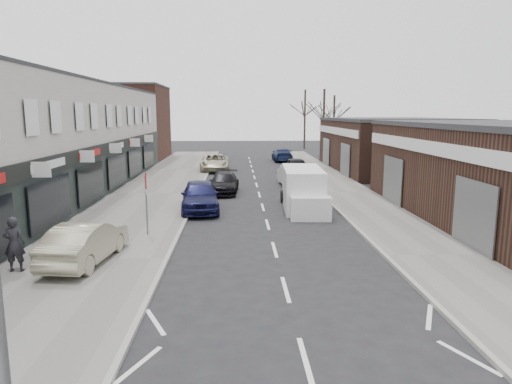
{
  "coord_description": "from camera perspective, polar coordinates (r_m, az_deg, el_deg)",
  "views": [
    {
      "loc": [
        -1.42,
        -6.79,
        5.16
      ],
      "look_at": [
        -0.8,
        7.98,
        2.6
      ],
      "focal_mm": 32.0,
      "sensor_mm": 36.0,
      "label": 1
    }
  ],
  "objects": [
    {
      "name": "pavement_left",
      "position": [
        29.73,
        -12.7,
        -0.3
      ],
      "size": [
        5.5,
        64.0,
        0.12
      ],
      "primitive_type": "cube",
      "color": "slate",
      "rests_on": "ground"
    },
    {
      "name": "pavement_right",
      "position": [
        30.11,
        11.4,
        -0.12
      ],
      "size": [
        3.5,
        64.0,
        0.12
      ],
      "primitive_type": "cube",
      "color": "slate",
      "rests_on": "ground"
    },
    {
      "name": "shop_terrace_left",
      "position": [
        28.98,
        -27.18,
        5.56
      ],
      "size": [
        8.0,
        41.0,
        7.1
      ],
      "primitive_type": "cube",
      "color": "beige",
      "rests_on": "ground"
    },
    {
      "name": "brick_block_far",
      "position": [
        53.2,
        -15.7,
        8.22
      ],
      "size": [
        8.0,
        10.0,
        8.0
      ],
      "primitive_type": "cube",
      "color": "#4D2A21",
      "rests_on": "ground"
    },
    {
      "name": "right_unit_far",
      "position": [
        43.2,
        16.47,
        5.56
      ],
      "size": [
        10.0,
        16.0,
        4.5
      ],
      "primitive_type": "cube",
      "color": "#3B241B",
      "rests_on": "ground"
    },
    {
      "name": "tree_far_a",
      "position": [
        56.01,
        8.35,
        4.44
      ],
      "size": [
        3.6,
        3.6,
        8.0
      ],
      "primitive_type": null,
      "color": "#382D26",
      "rests_on": "ground"
    },
    {
      "name": "tree_far_b",
      "position": [
        62.37,
        9.59,
        4.95
      ],
      "size": [
        3.6,
        3.6,
        7.5
      ],
      "primitive_type": null,
      "color": "#382D26",
      "rests_on": "ground"
    },
    {
      "name": "tree_far_c",
      "position": [
        67.72,
        6.05,
        5.4
      ],
      "size": [
        3.6,
        3.6,
        8.5
      ],
      "primitive_type": null,
      "color": "#382D26",
      "rests_on": "ground"
    },
    {
      "name": "warning_sign",
      "position": [
        19.39,
        -13.5,
        0.77
      ],
      "size": [
        0.12,
        0.8,
        2.7
      ],
      "color": "slate",
      "rests_on": "pavement_left"
    },
    {
      "name": "white_van",
      "position": [
        24.82,
        5.9,
        0.24
      ],
      "size": [
        2.28,
        5.81,
        2.22
      ],
      "rotation": [
        0.0,
        0.0,
        -0.06
      ],
      "color": "white",
      "rests_on": "ground"
    },
    {
      "name": "sedan_on_pavement",
      "position": [
        16.69,
        -20.55,
        -5.88
      ],
      "size": [
        2.0,
        4.42,
        1.41
      ],
      "primitive_type": "imported",
      "rotation": [
        0.0,
        0.0,
        3.02
      ],
      "color": "#9D997D",
      "rests_on": "pavement_left"
    },
    {
      "name": "pedestrian",
      "position": [
        16.62,
        -27.97,
        -5.77
      ],
      "size": [
        0.68,
        0.47,
        1.81
      ],
      "primitive_type": "imported",
      "rotation": [
        0.0,
        0.0,
        3.19
      ],
      "color": "black",
      "rests_on": "pavement_left"
    },
    {
      "name": "parked_car_left_a",
      "position": [
        24.46,
        -7.02,
        -0.47
      ],
      "size": [
        2.33,
        4.97,
        1.64
      ],
      "primitive_type": "imported",
      "rotation": [
        0.0,
        0.0,
        0.08
      ],
      "color": "#13143B",
      "rests_on": "ground"
    },
    {
      "name": "parked_car_left_b",
      "position": [
        29.89,
        -4.05,
        1.13
      ],
      "size": [
        2.08,
        4.61,
        1.31
      ],
      "primitive_type": "imported",
      "rotation": [
        0.0,
        0.0,
        -0.06
      ],
      "color": "black",
      "rests_on": "ground"
    },
    {
      "name": "parked_car_left_c",
      "position": [
        41.48,
        -5.14,
        3.7
      ],
      "size": [
        2.59,
        5.5,
        1.52
      ],
      "primitive_type": "imported",
      "rotation": [
        0.0,
        0.0,
        0.01
      ],
      "color": "#B2AA8E",
      "rests_on": "ground"
    },
    {
      "name": "parked_car_right_a",
      "position": [
        32.63,
        4.63,
        2.11
      ],
      "size": [
        1.93,
        4.92,
        1.59
      ],
      "primitive_type": "imported",
      "rotation": [
        0.0,
        0.0,
        3.19
      ],
      "color": "silver",
      "rests_on": "ground"
    },
    {
      "name": "parked_car_right_b",
      "position": [
        39.03,
        4.86,
        3.29
      ],
      "size": [
        2.17,
        4.48,
        1.47
      ],
      "primitive_type": "imported",
      "rotation": [
        0.0,
        0.0,
        3.24
      ],
      "color": "black",
      "rests_on": "ground"
    },
    {
      "name": "parked_car_right_c",
      "position": [
        49.81,
        3.28,
        4.69
      ],
      "size": [
        2.02,
        4.91,
        1.42
      ],
      "primitive_type": "imported",
      "rotation": [
        0.0,
        0.0,
        3.15
      ],
      "color": "#152042",
      "rests_on": "ground"
    }
  ]
}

